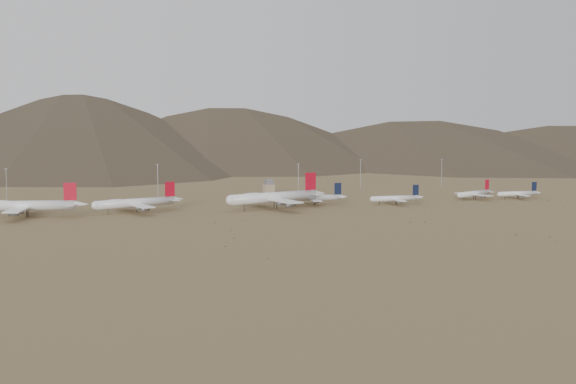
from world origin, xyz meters
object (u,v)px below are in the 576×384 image
object	(u,v)px
widebody_east	(274,197)
control_tower	(269,188)
widebody_centre	(136,203)
narrowbody_b	(396,198)
narrowbody_a	(315,198)
widebody_west	(26,205)

from	to	relation	value
widebody_east	control_tower	xyz separation A→B (m)	(26.97, 95.65, -2.87)
widebody_centre	control_tower	bearing A→B (deg)	20.31
widebody_centre	control_tower	world-z (taller)	widebody_centre
narrowbody_b	control_tower	bearing A→B (deg)	125.88
widebody_centre	narrowbody_a	distance (m)	127.60
narrowbody_a	widebody_east	bearing A→B (deg)	-151.79
widebody_west	control_tower	bearing A→B (deg)	38.68
widebody_west	control_tower	size ratio (longest dim) A/B	5.93
widebody_east	narrowbody_b	world-z (taller)	widebody_east
widebody_west	widebody_east	size ratio (longest dim) A/B	0.91
widebody_west	widebody_centre	world-z (taller)	widebody_west
control_tower	narrowbody_a	bearing A→B (deg)	-84.13
narrowbody_a	widebody_west	bearing A→B (deg)	-171.50
control_tower	widebody_west	bearing A→B (deg)	-155.74
widebody_east	control_tower	size ratio (longest dim) A/B	6.55
widebody_centre	widebody_east	bearing A→B (deg)	-22.08
widebody_centre	narrowbody_b	distance (m)	184.20
widebody_centre	narrowbody_b	world-z (taller)	widebody_centre
widebody_east	narrowbody_a	distance (m)	37.93
widebody_east	control_tower	world-z (taller)	widebody_east
widebody_centre	narrowbody_b	bearing A→B (deg)	-20.04
widebody_centre	narrowbody_a	bearing A→B (deg)	-14.23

